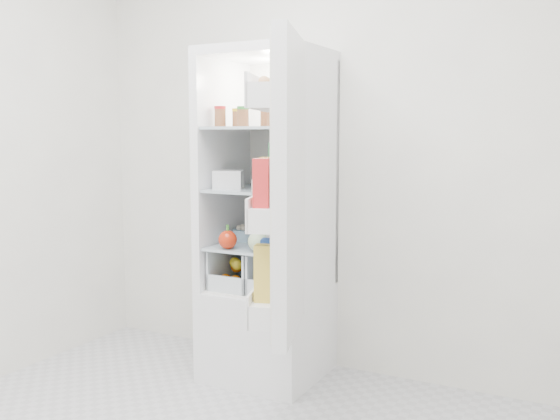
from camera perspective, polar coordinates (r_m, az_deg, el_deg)
The scene contains 20 objects.
room_walls at distance 2.29m, azimuth -11.69°, elevation 12.91°, with size 3.02×3.02×2.61m.
refrigerator at distance 3.50m, azimuth -0.82°, elevation -4.32°, with size 0.60×0.60×1.80m.
shelf_low at distance 3.43m, azimuth -1.32°, elevation -3.28°, with size 0.49×0.53×0.01m, color #9FB1BB.
shelf_mid at distance 3.39m, azimuth -1.33°, elevation 1.89°, with size 0.49×0.53×0.01m, color #9FB1BB.
shelf_top at distance 3.37m, azimuth -1.35°, elevation 7.48°, with size 0.49×0.53×0.01m, color #9FB1BB.
crisper_left at distance 3.51m, azimuth -3.07°, elevation -5.19°, with size 0.23×0.46×0.22m, color silver, non-canonical shape.
crisper_right at distance 3.40m, azimuth 0.50°, elevation -5.60°, with size 0.23×0.46×0.22m, color silver, non-canonical shape.
condiment_jars at distance 3.29m, azimuth -2.96°, elevation 8.36°, with size 0.38×0.16×0.08m.
squeeze_bottle at distance 3.42m, azimuth 3.09°, elevation 9.21°, with size 0.06×0.06×0.19m, color white.
tub_white at distance 3.38m, azimuth -4.73°, elevation 2.81°, with size 0.15×0.15×0.10m, color silver.
tub_cream at distance 3.21m, azimuth -1.31°, elevation 2.29°, with size 0.11×0.11×0.06m, color beige.
tin_red at distance 3.11m, azimuth -0.58°, elevation 2.20°, with size 0.10×0.10×0.07m, color red.
tub_green at distance 3.41m, azimuth 1.90°, elevation 2.68°, with size 0.09×0.13×0.08m, color #3F8B49.
red_cabbage at distance 3.45m, azimuth 1.91°, elevation -1.79°, with size 0.15×0.15×0.15m, color #531F5B.
bell_pepper at distance 3.29m, azimuth -4.81°, elevation -2.72°, with size 0.10×0.10×0.10m, color #B8240B.
mushroom_bowl at distance 3.55m, azimuth -3.24°, elevation -2.30°, with size 0.14×0.14×0.06m, color #9CC8E8.
salad_bag at distance 3.20m, azimuth -1.99°, elevation -2.89°, with size 0.11×0.11×0.11m, color #A5C090.
citrus_pile at distance 3.47m, azimuth -3.74°, elevation -5.68°, with size 0.20×0.24×0.16m.
veg_pile at distance 3.40m, azimuth 0.56°, elevation -6.39°, with size 0.16×0.30×0.10m.
fridge_door at distance 2.71m, azimuth 0.29°, elevation 1.55°, with size 0.34×0.59×1.30m.
Camera 1 is at (1.44, -1.77, 1.35)m, focal length 40.00 mm.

